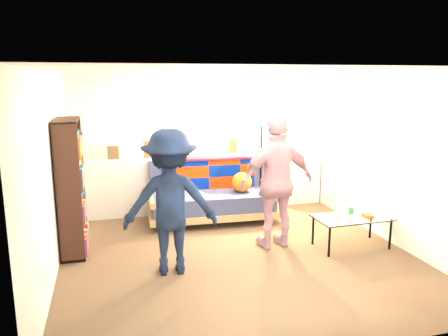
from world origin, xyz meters
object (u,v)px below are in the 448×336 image
bookshelf (71,191)px  coffee_table (352,219)px  floor_lamp (260,149)px  futon_sofa (212,195)px  person_right (277,182)px  person_left (170,202)px

bookshelf → coffee_table: (3.70, -0.87, -0.43)m
coffee_table → floor_lamp: 2.06m
futon_sofa → floor_lamp: size_ratio=1.32×
futon_sofa → coffee_table: (1.58, -1.67, -0.01)m
coffee_table → person_right: (-1.01, 0.30, 0.51)m
floor_lamp → person_left: 2.64m
coffee_table → floor_lamp: (-0.71, 1.79, 0.73)m
floor_lamp → person_right: bearing=-101.1°
person_left → person_right: (1.52, 0.42, 0.05)m
futon_sofa → person_left: 2.08m
coffee_table → futon_sofa: bearing=133.4°
person_left → person_right: 1.58m
coffee_table → floor_lamp: bearing=111.8°
futon_sofa → floor_lamp: (0.87, 0.12, 0.72)m
bookshelf → floor_lamp: size_ratio=1.12×
bookshelf → person_left: 1.54m
floor_lamp → coffee_table: bearing=-68.2°
person_left → futon_sofa: bearing=-111.3°
floor_lamp → person_left: size_ratio=0.92×
coffee_table → person_left: bearing=-177.3°
floor_lamp → person_left: person_left is taller
bookshelf → person_right: 2.76m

